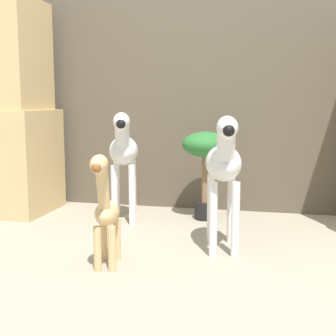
{
  "coord_description": "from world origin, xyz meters",
  "views": [
    {
      "loc": [
        0.51,
        -1.85,
        0.77
      ],
      "look_at": [
        -0.08,
        0.74,
        0.38
      ],
      "focal_mm": 50.0,
      "sensor_mm": 36.0,
      "label": 1
    }
  ],
  "objects_px": {
    "zebra_left": "(123,152)",
    "giraffe_figurine": "(105,208)",
    "potted_palm_front": "(205,153)",
    "zebra_right": "(224,165)"
  },
  "relations": [
    {
      "from": "zebra_right",
      "to": "giraffe_figurine",
      "type": "distance_m",
      "value": 0.64
    },
    {
      "from": "zebra_right",
      "to": "giraffe_figurine",
      "type": "bearing_deg",
      "value": -143.22
    },
    {
      "from": "zebra_left",
      "to": "giraffe_figurine",
      "type": "distance_m",
      "value": 0.86
    },
    {
      "from": "zebra_left",
      "to": "giraffe_figurine",
      "type": "relative_size",
      "value": 1.28
    },
    {
      "from": "zebra_right",
      "to": "giraffe_figurine",
      "type": "xyz_separation_m",
      "value": [
        -0.5,
        -0.37,
        -0.16
      ]
    },
    {
      "from": "zebra_left",
      "to": "giraffe_figurine",
      "type": "bearing_deg",
      "value": -77.48
    },
    {
      "from": "zebra_right",
      "to": "potted_palm_front",
      "type": "xyz_separation_m",
      "value": [
        -0.19,
        0.63,
        -0.01
      ]
    },
    {
      "from": "zebra_left",
      "to": "potted_palm_front",
      "type": "distance_m",
      "value": 0.52
    },
    {
      "from": "zebra_left",
      "to": "zebra_right",
      "type": "bearing_deg",
      "value": -33.72
    },
    {
      "from": "zebra_left",
      "to": "potted_palm_front",
      "type": "height_order",
      "value": "zebra_left"
    }
  ]
}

